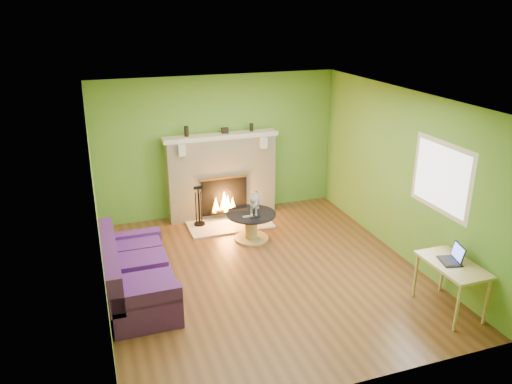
% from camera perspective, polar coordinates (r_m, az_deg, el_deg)
% --- Properties ---
extents(floor, '(5.00, 5.00, 0.00)m').
position_cam_1_polar(floor, '(7.54, 0.88, -9.20)').
color(floor, '#583319').
rests_on(floor, ground).
extents(ceiling, '(5.00, 5.00, 0.00)m').
position_cam_1_polar(ceiling, '(6.64, 1.00, 10.65)').
color(ceiling, white).
rests_on(ceiling, wall_back).
extents(wall_back, '(5.00, 0.00, 5.00)m').
position_cam_1_polar(wall_back, '(9.26, -4.35, 5.24)').
color(wall_back, '#588B2D').
rests_on(wall_back, floor).
extents(wall_front, '(5.00, 0.00, 5.00)m').
position_cam_1_polar(wall_front, '(4.93, 10.99, -9.62)').
color(wall_front, '#588B2D').
rests_on(wall_front, floor).
extents(wall_left, '(0.00, 5.00, 5.00)m').
position_cam_1_polar(wall_left, '(6.62, -17.73, -2.14)').
color(wall_left, '#588B2D').
rests_on(wall_left, floor).
extents(wall_right, '(0.00, 5.00, 5.00)m').
position_cam_1_polar(wall_right, '(7.99, 16.30, 1.93)').
color(wall_right, '#588B2D').
rests_on(wall_right, floor).
extents(window_frame, '(0.00, 1.20, 1.20)m').
position_cam_1_polar(window_frame, '(7.24, 20.43, 1.60)').
color(window_frame, silver).
rests_on(window_frame, wall_right).
extents(window_pane, '(0.00, 1.06, 1.06)m').
position_cam_1_polar(window_pane, '(7.23, 20.38, 1.59)').
color(window_pane, white).
rests_on(window_pane, wall_right).
extents(fireplace, '(2.10, 0.46, 1.58)m').
position_cam_1_polar(fireplace, '(9.24, -3.96, 1.80)').
color(fireplace, beige).
rests_on(fireplace, floor).
extents(hearth, '(1.50, 0.75, 0.03)m').
position_cam_1_polar(hearth, '(9.06, -2.99, -3.74)').
color(hearth, beige).
rests_on(hearth, floor).
extents(mantel, '(2.10, 0.28, 0.08)m').
position_cam_1_polar(mantel, '(9.01, -4.05, 6.39)').
color(mantel, beige).
rests_on(mantel, fireplace).
extents(sofa, '(0.87, 1.85, 0.83)m').
position_cam_1_polar(sofa, '(7.02, -13.64, -9.23)').
color(sofa, '#481758').
rests_on(sofa, floor).
extents(coffee_table, '(0.83, 0.83, 0.47)m').
position_cam_1_polar(coffee_table, '(8.44, -0.55, -3.71)').
color(coffee_table, tan).
rests_on(coffee_table, floor).
extents(desk, '(0.53, 0.92, 0.68)m').
position_cam_1_polar(desk, '(6.89, 21.54, -8.21)').
color(desk, tan).
rests_on(desk, floor).
extents(cat, '(0.46, 0.64, 0.38)m').
position_cam_1_polar(cat, '(8.35, -0.14, -1.07)').
color(cat, slate).
rests_on(cat, coffee_table).
extents(remote_silver, '(0.17, 0.05, 0.02)m').
position_cam_1_polar(remote_silver, '(8.22, -0.95, -2.80)').
color(remote_silver, gray).
rests_on(remote_silver, coffee_table).
extents(remote_black, '(0.17, 0.07, 0.02)m').
position_cam_1_polar(remote_black, '(8.20, -0.02, -2.86)').
color(remote_black, black).
rests_on(remote_black, coffee_table).
extents(laptop, '(0.33, 0.36, 0.22)m').
position_cam_1_polar(laptop, '(6.82, 21.36, -6.62)').
color(laptop, black).
rests_on(laptop, desk).
extents(fire_tools, '(0.20, 0.20, 0.74)m').
position_cam_1_polar(fire_tools, '(8.93, -6.55, -1.55)').
color(fire_tools, black).
rests_on(fire_tools, hearth).
extents(mantel_vase_left, '(0.08, 0.08, 0.18)m').
position_cam_1_polar(mantel_vase_left, '(8.87, -7.96, 6.88)').
color(mantel_vase_left, black).
rests_on(mantel_vase_left, mantel).
extents(mantel_vase_right, '(0.07, 0.07, 0.14)m').
position_cam_1_polar(mantel_vase_right, '(9.17, -0.53, 7.41)').
color(mantel_vase_right, black).
rests_on(mantel_vase_right, mantel).
extents(mantel_box, '(0.12, 0.08, 0.10)m').
position_cam_1_polar(mantel_box, '(9.03, -3.58, 7.03)').
color(mantel_box, black).
rests_on(mantel_box, mantel).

